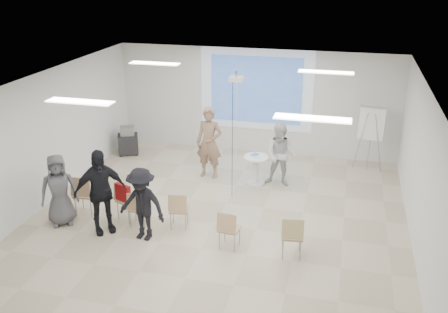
% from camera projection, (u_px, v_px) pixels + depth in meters
% --- Properties ---
extents(floor, '(8.00, 9.00, 0.10)m').
position_uv_depth(floor, '(215.00, 226.00, 10.67)').
color(floor, beige).
rests_on(floor, ground).
extents(ceiling, '(8.00, 9.00, 0.10)m').
position_uv_depth(ceiling, '(214.00, 84.00, 9.52)').
color(ceiling, white).
rests_on(ceiling, wall_back).
extents(wall_back, '(8.00, 0.10, 3.00)m').
position_uv_depth(wall_back, '(256.00, 101.00, 14.19)').
color(wall_back, silver).
rests_on(wall_back, floor).
extents(wall_left, '(0.10, 9.00, 3.00)m').
position_uv_depth(wall_left, '(38.00, 142.00, 11.02)').
color(wall_left, silver).
rests_on(wall_left, floor).
extents(wall_right, '(0.10, 9.00, 3.00)m').
position_uv_depth(wall_right, '(426.00, 179.00, 9.17)').
color(wall_right, silver).
rests_on(wall_right, floor).
extents(projection_halo, '(3.20, 0.01, 2.30)m').
position_uv_depth(projection_halo, '(256.00, 90.00, 14.01)').
color(projection_halo, silver).
rests_on(projection_halo, wall_back).
extents(projection_image, '(2.60, 0.01, 1.90)m').
position_uv_depth(projection_image, '(256.00, 90.00, 13.99)').
color(projection_image, '#3663B9').
rests_on(projection_image, wall_back).
extents(pedestal_table, '(0.81, 0.81, 0.76)m').
position_uv_depth(pedestal_table, '(256.00, 168.00, 12.40)').
color(pedestal_table, silver).
rests_on(pedestal_table, floor).
extents(player_left, '(0.80, 0.57, 2.10)m').
position_uv_depth(player_left, '(209.00, 138.00, 12.61)').
color(player_left, '#95735B').
rests_on(player_left, floor).
extents(player_right, '(0.88, 0.72, 1.76)m').
position_uv_depth(player_right, '(281.00, 152.00, 12.20)').
color(player_right, silver).
rests_on(player_right, floor).
extents(controller_left, '(0.05, 0.13, 0.04)m').
position_uv_depth(controller_left, '(218.00, 123.00, 12.67)').
color(controller_left, silver).
rests_on(controller_left, player_left).
extents(controller_right, '(0.04, 0.12, 0.04)m').
position_uv_depth(controller_right, '(276.00, 136.00, 12.35)').
color(controller_right, white).
rests_on(controller_right, player_right).
extents(chair_far_left, '(0.47, 0.50, 0.94)m').
position_uv_depth(chair_far_left, '(84.00, 192.00, 10.84)').
color(chair_far_left, tan).
rests_on(chair_far_left, floor).
extents(chair_left_mid, '(0.54, 0.56, 0.87)m').
position_uv_depth(chair_left_mid, '(125.00, 198.00, 10.64)').
color(chair_left_mid, tan).
rests_on(chair_left_mid, floor).
extents(chair_left_inner, '(0.40, 0.43, 0.81)m').
position_uv_depth(chair_left_inner, '(138.00, 206.00, 10.38)').
color(chair_left_inner, tan).
rests_on(chair_left_inner, floor).
extents(chair_center, '(0.45, 0.47, 0.82)m').
position_uv_depth(chair_center, '(178.00, 208.00, 10.31)').
color(chair_center, tan).
rests_on(chair_center, floor).
extents(chair_right_inner, '(0.42, 0.45, 0.82)m').
position_uv_depth(chair_right_inner, '(228.00, 227.00, 9.57)').
color(chair_right_inner, tan).
rests_on(chair_right_inner, floor).
extents(chair_right_far, '(0.46, 0.49, 0.86)m').
position_uv_depth(chair_right_far, '(292.00, 234.00, 9.29)').
color(chair_right_far, tan).
rests_on(chair_right_far, floor).
extents(red_jacket, '(0.40, 0.23, 0.37)m').
position_uv_depth(red_jacket, '(123.00, 193.00, 10.43)').
color(red_jacket, maroon).
rests_on(red_jacket, chair_left_mid).
extents(laptop, '(0.31, 0.23, 0.02)m').
position_uv_depth(laptop, '(140.00, 206.00, 10.48)').
color(laptop, black).
rests_on(laptop, chair_left_inner).
extents(audience_left, '(1.38, 1.34, 2.07)m').
position_uv_depth(audience_left, '(99.00, 186.00, 10.01)').
color(audience_left, black).
rests_on(audience_left, floor).
extents(audience_mid, '(1.20, 0.78, 1.73)m').
position_uv_depth(audience_mid, '(142.00, 200.00, 9.81)').
color(audience_mid, black).
rests_on(audience_mid, floor).
extents(audience_outer, '(1.02, 0.93, 1.75)m').
position_uv_depth(audience_outer, '(58.00, 186.00, 10.38)').
color(audience_outer, '#5B5A60').
rests_on(audience_outer, floor).
extents(flipchart_easel, '(0.76, 0.58, 1.77)m').
position_uv_depth(flipchart_easel, '(372.00, 124.00, 12.91)').
color(flipchart_easel, '#93969C').
rests_on(flipchart_easel, floor).
extents(av_cart, '(0.68, 0.63, 0.83)m').
position_uv_depth(av_cart, '(128.00, 141.00, 14.34)').
color(av_cart, black).
rests_on(av_cart, floor).
extents(ceiling_projector, '(0.30, 0.25, 3.00)m').
position_uv_depth(ceiling_projector, '(236.00, 85.00, 10.98)').
color(ceiling_projector, white).
rests_on(ceiling_projector, ceiling).
extents(fluor_panel_nw, '(1.20, 0.30, 0.02)m').
position_uv_depth(fluor_panel_nw, '(155.00, 63.00, 11.81)').
color(fluor_panel_nw, white).
rests_on(fluor_panel_nw, ceiling).
extents(fluor_panel_ne, '(1.20, 0.30, 0.02)m').
position_uv_depth(fluor_panel_ne, '(326.00, 72.00, 10.90)').
color(fluor_panel_ne, white).
rests_on(fluor_panel_ne, ceiling).
extents(fluor_panel_sw, '(1.20, 0.30, 0.02)m').
position_uv_depth(fluor_panel_sw, '(80.00, 102.00, 8.66)').
color(fluor_panel_sw, white).
rests_on(fluor_panel_sw, ceiling).
extents(fluor_panel_se, '(1.20, 0.30, 0.02)m').
position_uv_depth(fluor_panel_se, '(312.00, 118.00, 7.75)').
color(fluor_panel_se, white).
rests_on(fluor_panel_se, ceiling).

